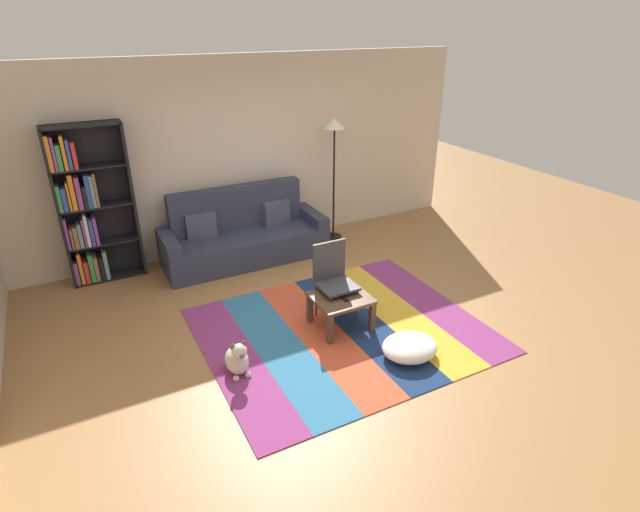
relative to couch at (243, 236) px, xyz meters
The scene contains 11 objects.
ground_plane 2.08m from the couch, 79.69° to the right, with size 14.00×14.00×0.00m, color #9E7042.
back_wall 1.20m from the couch, 55.08° to the left, with size 6.80×0.10×2.70m, color beige.
rug 2.30m from the couch, 82.03° to the right, with size 2.96×2.48×0.01m.
couch is the anchor object (origin of this frame).
bookshelf 2.01m from the couch, behind, with size 0.90×0.28×2.01m.
coffee_table 2.19m from the couch, 81.10° to the right, with size 0.60×0.55×0.37m.
pouf 3.05m from the couch, 76.96° to the right, with size 0.58×0.51×0.20m, color white.
dog 2.59m from the couch, 111.34° to the right, with size 0.22×0.35×0.40m.
standing_lamp 1.91m from the couch, ahead, with size 0.32×0.32×1.83m.
tv_remote 2.25m from the couch, 80.99° to the right, with size 0.04×0.15×0.02m, color black.
folding_chair 1.98m from the couch, 79.24° to the right, with size 0.40×0.40×0.90m.
Camera 1 is at (-2.43, -4.23, 3.13)m, focal length 28.22 mm.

